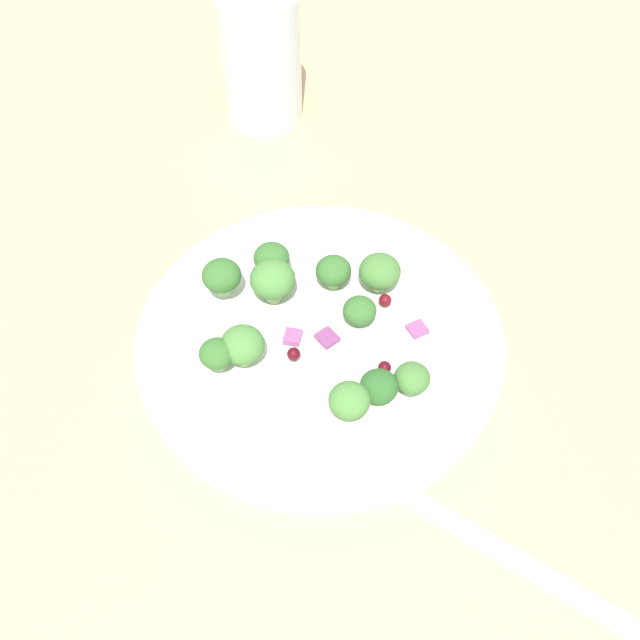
# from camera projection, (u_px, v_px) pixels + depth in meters

# --- Properties ---
(ground_plane) EXTENTS (1.80, 1.80, 0.02)m
(ground_plane) POSITION_uv_depth(u_px,v_px,m) (277.00, 349.00, 0.52)
(ground_plane) COLOR tan
(plate) EXTENTS (0.24, 0.24, 0.02)m
(plate) POSITION_uv_depth(u_px,v_px,m) (320.00, 337.00, 0.50)
(plate) COLOR white
(plate) RESTS_ON ground_plane
(dressing_pool) EXTENTS (0.14, 0.14, 0.00)m
(dressing_pool) POSITION_uv_depth(u_px,v_px,m) (320.00, 333.00, 0.49)
(dressing_pool) COLOR white
(dressing_pool) RESTS_ON plate
(broccoli_floret_0) EXTENTS (0.03, 0.03, 0.03)m
(broccoli_floret_0) POSITION_uv_depth(u_px,v_px,m) (267.00, 280.00, 0.50)
(broccoli_floret_0) COLOR #8EB77A
(broccoli_floret_0) RESTS_ON plate
(broccoli_floret_1) EXTENTS (0.03, 0.03, 0.03)m
(broccoli_floret_1) POSITION_uv_depth(u_px,v_px,m) (242.00, 345.00, 0.47)
(broccoli_floret_1) COLOR #ADD18E
(broccoli_floret_1) RESTS_ON plate
(broccoli_floret_2) EXTENTS (0.02, 0.02, 0.02)m
(broccoli_floret_2) POSITION_uv_depth(u_px,v_px,m) (359.00, 308.00, 0.49)
(broccoli_floret_2) COLOR #8EB77A
(broccoli_floret_2) RESTS_ON plate
(broccoli_floret_3) EXTENTS (0.02, 0.02, 0.02)m
(broccoli_floret_3) POSITION_uv_depth(u_px,v_px,m) (349.00, 401.00, 0.44)
(broccoli_floret_3) COLOR #9EC684
(broccoli_floret_3) RESTS_ON plate
(broccoli_floret_4) EXTENTS (0.02, 0.02, 0.02)m
(broccoli_floret_4) POSITION_uv_depth(u_px,v_px,m) (379.00, 387.00, 0.45)
(broccoli_floret_4) COLOR #8EB77A
(broccoli_floret_4) RESTS_ON plate
(broccoli_floret_5) EXTENTS (0.03, 0.03, 0.03)m
(broccoli_floret_5) POSITION_uv_depth(u_px,v_px,m) (222.00, 276.00, 0.50)
(broccoli_floret_5) COLOR #8EB77A
(broccoli_floret_5) RESTS_ON plate
(broccoli_floret_6) EXTENTS (0.02, 0.02, 0.02)m
(broccoli_floret_6) POSITION_uv_depth(u_px,v_px,m) (412.00, 379.00, 0.46)
(broccoli_floret_6) COLOR #8EB77A
(broccoli_floret_6) RESTS_ON plate
(broccoli_floret_7) EXTENTS (0.03, 0.03, 0.03)m
(broccoli_floret_7) POSITION_uv_depth(u_px,v_px,m) (380.00, 272.00, 0.50)
(broccoli_floret_7) COLOR #ADD18E
(broccoli_floret_7) RESTS_ON plate
(broccoli_floret_8) EXTENTS (0.02, 0.02, 0.02)m
(broccoli_floret_8) POSITION_uv_depth(u_px,v_px,m) (272.00, 258.00, 0.51)
(broccoli_floret_8) COLOR #ADD18E
(broccoli_floret_8) RESTS_ON plate
(broccoli_floret_9) EXTENTS (0.02, 0.02, 0.02)m
(broccoli_floret_9) POSITION_uv_depth(u_px,v_px,m) (333.00, 271.00, 0.51)
(broccoli_floret_9) COLOR #8EB77A
(broccoli_floret_9) RESTS_ON plate
(broccoli_floret_10) EXTENTS (0.02, 0.02, 0.02)m
(broccoli_floret_10) POSITION_uv_depth(u_px,v_px,m) (217.00, 354.00, 0.46)
(broccoli_floret_10) COLOR #8EB77A
(broccoli_floret_10) RESTS_ON plate
(cranberry_0) EXTENTS (0.01, 0.01, 0.01)m
(cranberry_0) POSITION_uv_depth(u_px,v_px,m) (294.00, 354.00, 0.47)
(cranberry_0) COLOR #4C0A14
(cranberry_0) RESTS_ON plate
(cranberry_1) EXTENTS (0.01, 0.01, 0.01)m
(cranberry_1) POSITION_uv_depth(u_px,v_px,m) (287.00, 274.00, 0.52)
(cranberry_1) COLOR maroon
(cranberry_1) RESTS_ON plate
(cranberry_2) EXTENTS (0.01, 0.01, 0.01)m
(cranberry_2) POSITION_uv_depth(u_px,v_px,m) (385.00, 367.00, 0.47)
(cranberry_2) COLOR #4C0A14
(cranberry_2) RESTS_ON plate
(cranberry_3) EXTENTS (0.01, 0.01, 0.01)m
(cranberry_3) POSITION_uv_depth(u_px,v_px,m) (385.00, 300.00, 0.50)
(cranberry_3) COLOR maroon
(cranberry_3) RESTS_ON plate
(onion_bit_0) EXTENTS (0.02, 0.02, 0.00)m
(onion_bit_0) POSITION_uv_depth(u_px,v_px,m) (417.00, 329.00, 0.49)
(onion_bit_0) COLOR #934C84
(onion_bit_0) RESTS_ON plate
(onion_bit_1) EXTENTS (0.01, 0.01, 0.00)m
(onion_bit_1) POSITION_uv_depth(u_px,v_px,m) (333.00, 273.00, 0.52)
(onion_bit_1) COLOR #A35B93
(onion_bit_1) RESTS_ON plate
(onion_bit_2) EXTENTS (0.01, 0.01, 0.01)m
(onion_bit_2) POSITION_uv_depth(u_px,v_px,m) (293.00, 337.00, 0.49)
(onion_bit_2) COLOR #934C84
(onion_bit_2) RESTS_ON plate
(onion_bit_3) EXTENTS (0.02, 0.02, 0.00)m
(onion_bit_3) POSITION_uv_depth(u_px,v_px,m) (327.00, 338.00, 0.49)
(onion_bit_3) COLOR #843D75
(onion_bit_3) RESTS_ON plate
(fork) EXTENTS (0.13, 0.16, 0.01)m
(fork) POSITION_uv_depth(u_px,v_px,m) (469.00, 532.00, 0.42)
(fork) COLOR silver
(fork) RESTS_ON ground_plane
(water_glass) EXTENTS (0.07, 0.07, 0.11)m
(water_glass) POSITION_uv_depth(u_px,v_px,m) (256.00, 58.00, 0.61)
(water_glass) COLOR silver
(water_glass) RESTS_ON ground_plane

